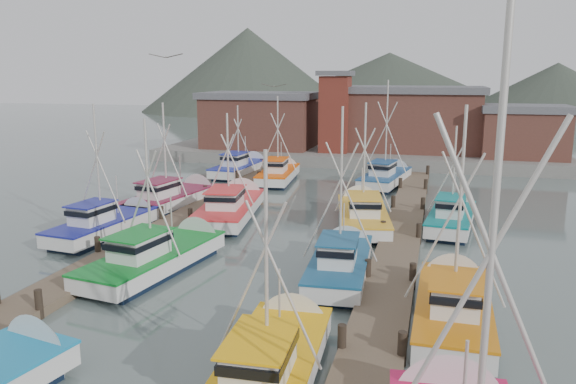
% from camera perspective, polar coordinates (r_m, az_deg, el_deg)
% --- Properties ---
extents(ground, '(260.00, 260.00, 0.00)m').
position_cam_1_polar(ground, '(29.33, -3.22, -6.89)').
color(ground, '#556663').
rests_on(ground, ground).
extents(dock_left, '(2.30, 46.00, 1.50)m').
position_cam_1_polar(dock_left, '(35.47, -11.97, -3.44)').
color(dock_left, brown).
rests_on(dock_left, ground).
extents(dock_right, '(2.30, 46.00, 1.50)m').
position_cam_1_polar(dock_right, '(31.81, 11.24, -5.19)').
color(dock_right, brown).
rests_on(dock_right, ground).
extents(quay, '(44.00, 16.00, 1.20)m').
position_cam_1_polar(quay, '(64.56, 7.11, 3.96)').
color(quay, gray).
rests_on(quay, ground).
extents(shed_left, '(12.72, 8.48, 6.20)m').
position_cam_1_polar(shed_left, '(64.66, -2.83, 7.38)').
color(shed_left, brown).
rests_on(shed_left, quay).
extents(shed_center, '(14.84, 9.54, 6.90)m').
position_cam_1_polar(shed_center, '(63.58, 12.61, 7.35)').
color(shed_center, brown).
rests_on(shed_center, quay).
extents(shed_right, '(8.48, 6.36, 5.20)m').
position_cam_1_polar(shed_right, '(61.16, 22.83, 5.74)').
color(shed_right, brown).
rests_on(shed_right, quay).
extents(lookout_tower, '(3.60, 3.60, 8.50)m').
position_cam_1_polar(lookout_tower, '(60.44, 4.80, 8.19)').
color(lookout_tower, maroon).
rests_on(lookout_tower, quay).
extents(distant_hills, '(175.00, 140.00, 42.00)m').
position_cam_1_polar(distant_hills, '(150.78, 6.89, 8.25)').
color(distant_hills, '#3D4539').
rests_on(distant_hills, ground).
extents(boat_1, '(3.30, 8.79, 8.14)m').
position_cam_1_polar(boat_1, '(18.12, -1.57, -17.04)').
color(boat_1, black).
rests_on(boat_1, ground).
extents(boat_4, '(4.19, 9.53, 8.24)m').
position_cam_1_polar(boat_4, '(28.44, -12.79, -6.35)').
color(boat_4, black).
rests_on(boat_4, ground).
extents(boat_5, '(3.45, 8.33, 8.70)m').
position_cam_1_polar(boat_5, '(26.94, 5.41, -7.12)').
color(boat_5, black).
rests_on(boat_5, ground).
extents(boat_6, '(3.45, 8.49, 8.47)m').
position_cam_1_polar(boat_6, '(35.13, -17.73, -3.11)').
color(boat_6, black).
rests_on(boat_6, ground).
extents(boat_7, '(3.68, 8.63, 9.11)m').
position_cam_1_polar(boat_7, '(23.10, 16.43, -10.89)').
color(boat_7, black).
rests_on(boat_7, ground).
extents(boat_8, '(4.48, 10.31, 7.91)m').
position_cam_1_polar(boat_8, '(37.88, -5.75, -1.52)').
color(boat_8, black).
rests_on(boat_8, ground).
extents(boat_9, '(4.55, 9.72, 8.58)m').
position_cam_1_polar(boat_9, '(36.04, 7.54, -2.26)').
color(boat_9, black).
rests_on(boat_9, ground).
extents(boat_10, '(4.23, 9.61, 8.32)m').
position_cam_1_polar(boat_10, '(41.25, -11.61, -0.59)').
color(boat_10, black).
rests_on(boat_10, ground).
extents(boat_11, '(3.26, 8.13, 7.02)m').
position_cam_1_polar(boat_11, '(36.53, 16.31, -2.46)').
color(boat_11, black).
rests_on(boat_11, ground).
extents(boat_12, '(3.41, 8.78, 8.28)m').
position_cam_1_polar(boat_12, '(50.27, -0.89, 1.88)').
color(boat_12, black).
rests_on(boat_12, ground).
extents(boat_13, '(4.11, 9.19, 9.70)m').
position_cam_1_polar(boat_13, '(49.44, 10.01, 1.53)').
color(boat_13, black).
rests_on(boat_13, ground).
extents(boat_14, '(3.34, 9.03, 7.32)m').
position_cam_1_polar(boat_14, '(53.90, -4.74, 2.52)').
color(boat_14, black).
rests_on(boat_14, ground).
extents(gull_near, '(1.55, 0.62, 0.24)m').
position_cam_1_polar(gull_near, '(25.23, -12.31, 13.31)').
color(gull_near, gray).
rests_on(gull_near, ground).
extents(gull_far, '(1.55, 0.62, 0.24)m').
position_cam_1_polar(gull_far, '(33.04, -1.42, 10.74)').
color(gull_far, gray).
rests_on(gull_far, ground).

